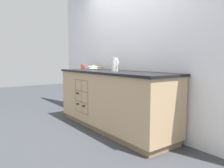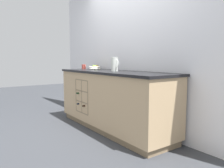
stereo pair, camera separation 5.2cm
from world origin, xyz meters
name	(u,v)px [view 1 (the left image)]	position (x,y,z in m)	size (l,w,h in m)	color
ground_plane	(112,129)	(0.00, 0.00, 0.00)	(14.00, 14.00, 0.00)	#383A3F
back_wall	(131,50)	(0.00, 0.40, 1.27)	(4.68, 0.06, 2.55)	white
kitchen_island	(112,100)	(0.00, 0.00, 0.47)	(2.32, 0.72, 0.93)	#8B7354
fruit_bowl	(94,67)	(-0.77, 0.15, 0.97)	(0.23, 0.23, 0.08)	silver
white_pitcher	(115,64)	(0.10, -0.03, 1.04)	(0.17, 0.11, 0.21)	silver
ceramic_mug	(83,67)	(-0.98, 0.03, 0.97)	(0.12, 0.08, 0.09)	#B7473D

